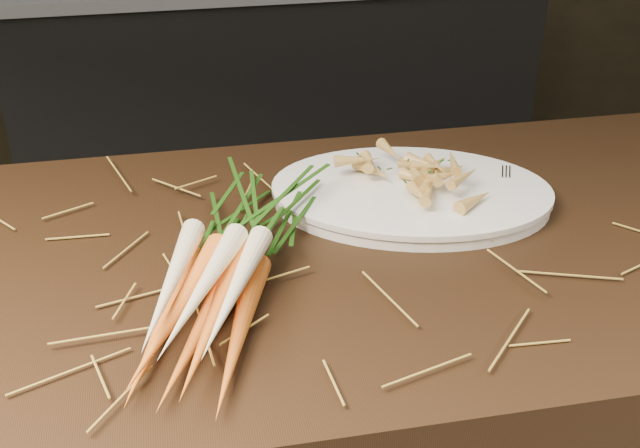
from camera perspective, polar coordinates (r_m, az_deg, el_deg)
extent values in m
cube|color=black|center=(3.02, -3.37, 9.53)|extent=(1.80, 0.60, 0.80)
cone|color=#CE4B10|center=(0.95, -11.06, -6.96)|extent=(0.12, 0.28, 0.04)
cone|color=#CE4B10|center=(0.94, -8.45, -7.32)|extent=(0.14, 0.27, 0.04)
cone|color=#CE4B10|center=(0.92, -5.77, -7.67)|extent=(0.11, 0.28, 0.04)
cone|color=#CE4B10|center=(0.92, -10.10, -6.09)|extent=(0.15, 0.27, 0.04)
cone|color=#CE4B10|center=(0.91, -7.45, -6.44)|extent=(0.13, 0.28, 0.04)
cone|color=beige|center=(0.92, -10.57, -4.19)|extent=(0.09, 0.26, 0.04)
cone|color=beige|center=(0.90, -8.41, -4.65)|extent=(0.13, 0.25, 0.04)
cone|color=beige|center=(0.90, -6.07, -4.73)|extent=(0.12, 0.26, 0.05)
ellipsoid|color=#265814|center=(1.11, -4.81, 1.52)|extent=(0.25, 0.29, 0.09)
cube|color=silver|center=(1.20, 13.54, 1.79)|extent=(0.07, 0.15, 0.00)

